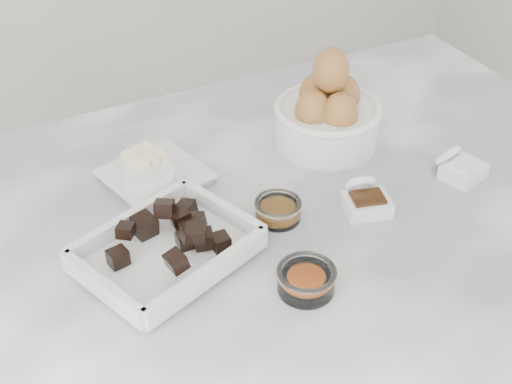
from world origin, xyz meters
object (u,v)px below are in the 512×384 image
sugar_ramekin (151,182)px  butter_plate (154,171)px  vanilla_spoon (365,199)px  zest_bowl (306,279)px  chocolate_dish (167,246)px  honey_bowl (278,210)px  salt_spoon (460,167)px  egg_bowl (328,114)px

sugar_ramekin → butter_plate: bearing=64.1°
sugar_ramekin → vanilla_spoon: vanilla_spoon is taller
zest_bowl → vanilla_spoon: vanilla_spoon is taller
zest_bowl → vanilla_spoon: 0.18m
zest_bowl → vanilla_spoon: size_ratio=0.87×
chocolate_dish → sugar_ramekin: bearing=78.9°
chocolate_dish → sugar_ramekin: (0.03, 0.14, 0.00)m
vanilla_spoon → sugar_ramekin: bearing=148.4°
honey_bowl → vanilla_spoon: 0.12m
honey_bowl → salt_spoon: salt_spoon is taller
egg_bowl → honey_bowl: 0.21m
butter_plate → sugar_ramekin: size_ratio=2.19×
egg_bowl → zest_bowl: bearing=-124.7°
vanilla_spoon → zest_bowl: bearing=-145.5°
honey_bowl → butter_plate: bearing=128.1°
butter_plate → salt_spoon: bearing=-24.1°
chocolate_dish → honey_bowl: chocolate_dish is taller
chocolate_dish → butter_plate: 0.17m
sugar_ramekin → egg_bowl: size_ratio=0.44×
chocolate_dish → zest_bowl: (0.13, -0.12, -0.01)m
sugar_ramekin → zest_bowl: sugar_ramekin is taller
chocolate_dish → sugar_ramekin: size_ratio=3.45×
honey_bowl → salt_spoon: (0.28, -0.03, 0.00)m
honey_bowl → salt_spoon: size_ratio=0.77×
egg_bowl → zest_bowl: (-0.19, -0.27, -0.03)m
butter_plate → vanilla_spoon: size_ratio=1.91×
egg_bowl → zest_bowl: 0.33m
zest_bowl → salt_spoon: (0.32, 0.11, -0.00)m
honey_bowl → vanilla_spoon: vanilla_spoon is taller
butter_plate → honey_bowl: butter_plate is taller
butter_plate → vanilla_spoon: bearing=-38.1°
honey_bowl → egg_bowl: bearing=41.1°
honey_bowl → vanilla_spoon: bearing=-15.5°
egg_bowl → vanilla_spoon: egg_bowl is taller
egg_bowl → salt_spoon: size_ratio=1.97×
sugar_ramekin → salt_spoon: salt_spoon is taller
chocolate_dish → honey_bowl: bearing=4.6°
honey_bowl → zest_bowl: bearing=-103.6°
salt_spoon → vanilla_spoon: bearing=-178.2°
chocolate_dish → egg_bowl: size_ratio=1.53×
sugar_ramekin → honey_bowl: 0.18m
sugar_ramekin → egg_bowl: bearing=2.4°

